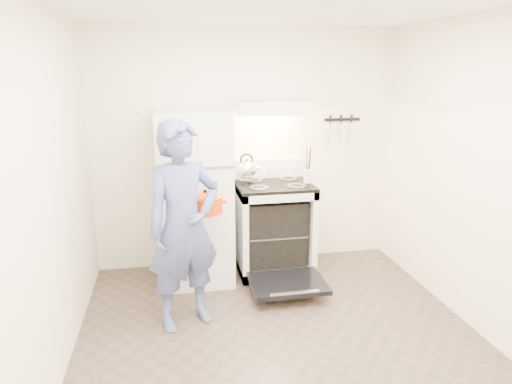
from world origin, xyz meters
TOP-DOWN VIEW (x-y plane):
  - floor at (0.00, 0.00)m, footprint 3.60×3.60m
  - back_wall at (0.00, 1.80)m, footprint 3.20×0.02m
  - refrigerator at (-0.58, 1.45)m, footprint 0.70×0.70m
  - stove_body at (0.23, 1.48)m, footprint 0.76×0.65m
  - cooktop at (0.23, 1.48)m, footprint 0.76×0.65m
  - backsplash at (0.23, 1.76)m, footprint 0.76×0.07m
  - oven_door at (0.23, 0.88)m, footprint 0.70×0.54m
  - oven_rack at (0.23, 1.48)m, footprint 0.60×0.52m
  - range_hood at (0.23, 1.55)m, footprint 0.76×0.50m
  - knife_strip at (1.05, 1.79)m, footprint 0.40×0.02m
  - pizza_stone at (0.14, 1.45)m, footprint 0.37×0.37m
  - tea_kettle at (-0.04, 1.56)m, footprint 0.25×0.20m
  - utensil_jar at (0.55, 1.34)m, footprint 0.09×0.09m
  - person at (-0.72, 0.58)m, footprint 0.74×0.62m
  - dutch_oven at (-0.52, 0.86)m, footprint 0.36×0.29m

SIDE VIEW (x-z plane):
  - floor at x=0.00m, z-range 0.00..0.00m
  - oven_door at x=0.23m, z-range 0.10..0.15m
  - oven_rack at x=0.23m, z-range 0.43..0.45m
  - pizza_stone at x=0.14m, z-range 0.45..0.46m
  - stove_body at x=0.23m, z-range 0.00..0.92m
  - refrigerator at x=-0.58m, z-range 0.00..1.70m
  - person at x=-0.72m, z-range 0.00..1.71m
  - cooktop at x=0.23m, z-range 0.92..0.95m
  - dutch_oven at x=-0.52m, z-range 0.83..1.07m
  - utensil_jar at x=0.55m, z-range 0.98..1.11m
  - backsplash at x=0.23m, z-range 0.95..1.15m
  - tea_kettle at x=-0.04m, z-range 0.95..1.25m
  - back_wall at x=0.00m, z-range 0.00..2.50m
  - knife_strip at x=1.05m, z-range 1.54..1.56m
  - range_hood at x=0.23m, z-range 1.65..1.77m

